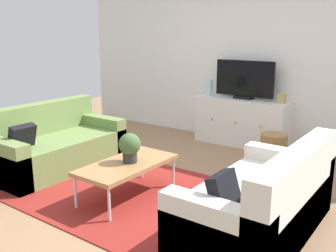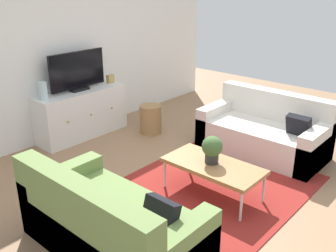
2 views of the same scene
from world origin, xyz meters
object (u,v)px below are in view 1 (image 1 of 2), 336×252
tv_console (242,122)px  couch_left_side (52,147)px  coffee_table (127,165)px  wicker_basket (273,151)px  couch_right_side (265,205)px  mantel_clock (282,99)px  potted_plant (130,146)px  flat_screen_tv (244,80)px  glass_vase (209,87)px

tv_console → couch_left_side: bearing=-122.6°
coffee_table → wicker_basket: 2.02m
couch_right_side → mantel_clock: (-0.76, 2.37, 0.51)m
coffee_table → potted_plant: size_ratio=3.52×
couch_right_side → potted_plant: (-1.45, -0.10, 0.29)m
flat_screen_tv → wicker_basket: bearing=-42.7°
potted_plant → mantel_clock: 2.58m
mantel_clock → couch_right_side: bearing=-72.3°
tv_console → glass_vase: 0.77m
potted_plant → tv_console: (0.10, 2.47, -0.20)m
coffee_table → mantel_clock: mantel_clock is taller
coffee_table → glass_vase: (-0.48, 2.51, 0.49)m
wicker_basket → glass_vase: bearing=153.1°
coffee_table → glass_vase: bearing=100.9°
coffee_table → potted_plant: potted_plant is taller
couch_left_side → coffee_table: bearing=-5.3°
flat_screen_tv → wicker_basket: 1.32m
couch_left_side → coffee_table: couch_left_side is taller
couch_left_side → flat_screen_tv: flat_screen_tv is taller
mantel_clock → wicker_basket: size_ratio=0.29×
flat_screen_tv → potted_plant: bearing=-92.3°
flat_screen_tv → mantel_clock: 0.64m
couch_left_side → tv_console: (1.52, 2.37, 0.09)m
couch_right_side → mantel_clock: bearing=107.7°
couch_left_side → coffee_table: (1.41, -0.13, 0.09)m
potted_plant → glass_vase: bearing=101.4°
couch_left_side → coffee_table: size_ratio=1.53×
mantel_clock → wicker_basket: bearing=-75.4°
potted_plant → wicker_basket: potted_plant is taller
potted_plant → coffee_table: bearing=-110.9°
tv_console → glass_vase: bearing=180.0°
couch_left_side → glass_vase: (0.92, 2.37, 0.57)m
flat_screen_tv → tv_console: bearing=-90.0°
couch_left_side → flat_screen_tv: (1.52, 2.39, 0.74)m
tv_console → mantel_clock: bearing=0.0°
wicker_basket → potted_plant: bearing=-116.3°
coffee_table → flat_screen_tv: size_ratio=1.18×
potted_plant → tv_console: bearing=87.7°
potted_plant → flat_screen_tv: (0.10, 2.49, 0.45)m
couch_left_side → couch_right_side: bearing=0.0°
glass_vase → tv_console: bearing=-0.0°
tv_console → mantel_clock: size_ratio=11.01×
couch_right_side → tv_console: bearing=119.7°
flat_screen_tv → couch_left_side: bearing=-122.4°
coffee_table → flat_screen_tv: bearing=87.5°
glass_vase → mantel_clock: (1.19, 0.00, -0.06)m
potted_plant → couch_left_side: bearing=176.1°
flat_screen_tv → mantel_clock: size_ratio=7.12×
mantel_clock → coffee_table: bearing=-105.8°
coffee_table → tv_console: tv_console is taller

